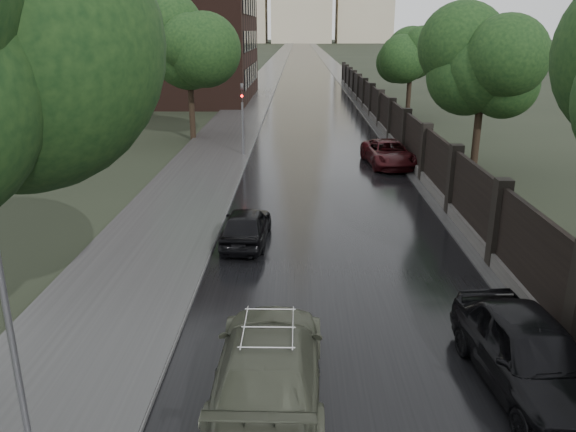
# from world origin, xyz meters

# --- Properties ---
(road) EXTENTS (8.00, 420.00, 0.02)m
(road) POSITION_xyz_m (0.00, 190.00, 0.01)
(road) COLOR black
(road) RESTS_ON ground
(sidewalk_left) EXTENTS (4.00, 420.00, 0.16)m
(sidewalk_left) POSITION_xyz_m (-6.00, 190.00, 0.08)
(sidewalk_left) COLOR #2D2D2D
(sidewalk_left) RESTS_ON ground
(verge_right) EXTENTS (3.00, 420.00, 0.08)m
(verge_right) POSITION_xyz_m (5.50, 190.00, 0.04)
(verge_right) COLOR #2D2D2D
(verge_right) RESTS_ON ground
(fence_right) EXTENTS (0.45, 75.72, 2.70)m
(fence_right) POSITION_xyz_m (4.60, 32.01, 1.01)
(fence_right) COLOR #383533
(fence_right) RESTS_ON ground
(tree_left_far) EXTENTS (4.25, 4.25, 7.39)m
(tree_left_far) POSITION_xyz_m (-8.00, 30.00, 5.24)
(tree_left_far) COLOR black
(tree_left_far) RESTS_ON ground
(tree_right_b) EXTENTS (4.08, 4.08, 7.01)m
(tree_right_b) POSITION_xyz_m (7.50, 22.00, 4.95)
(tree_right_b) COLOR black
(tree_right_b) RESTS_ON ground
(tree_right_c) EXTENTS (4.08, 4.08, 7.01)m
(tree_right_c) POSITION_xyz_m (7.50, 40.00, 4.95)
(tree_right_c) COLOR black
(tree_right_c) RESTS_ON ground
(lamp_post) EXTENTS (0.25, 0.12, 5.11)m
(lamp_post) POSITION_xyz_m (-5.40, 1.50, 2.67)
(lamp_post) COLOR #59595E
(lamp_post) RESTS_ON ground
(traffic_light) EXTENTS (0.16, 0.32, 4.00)m
(traffic_light) POSITION_xyz_m (-4.30, 24.99, 2.40)
(traffic_light) COLOR #59595E
(traffic_light) RESTS_ON ground
(volga_sedan) EXTENTS (2.10, 5.05, 1.46)m
(volga_sedan) POSITION_xyz_m (-1.80, 3.62, 0.73)
(volga_sedan) COLOR #46493A
(volga_sedan) RESTS_ON ground
(hatchback_left) EXTENTS (1.61, 3.66, 1.23)m
(hatchback_left) POSITION_xyz_m (-2.97, 11.82, 0.61)
(hatchback_left) COLOR black
(hatchback_left) RESTS_ON ground
(car_right_near) EXTENTS (2.24, 4.69, 1.55)m
(car_right_near) POSITION_xyz_m (3.23, 3.98, 0.77)
(car_right_near) COLOR black
(car_right_near) RESTS_ON ground
(car_right_far) EXTENTS (2.60, 4.85, 1.29)m
(car_right_far) POSITION_xyz_m (3.40, 23.07, 0.65)
(car_right_far) COLOR black
(car_right_far) RESTS_ON ground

